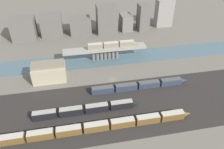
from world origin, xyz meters
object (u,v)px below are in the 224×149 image
at_px(train_yard_mid, 87,109).
at_px(train_yard_far, 140,85).
at_px(warehouse_building, 49,72).
at_px(train_on_bridge, 113,45).
at_px(train_yard_near, 99,126).

distance_m(train_yard_mid, train_yard_far, 33.95).
xyz_separation_m(train_yard_far, warehouse_building, (-49.48, 17.97, 3.56)).
xyz_separation_m(train_on_bridge, warehouse_building, (-40.82, -17.25, -5.00)).
height_order(train_yard_near, warehouse_building, warehouse_building).
bearing_deg(train_yard_near, warehouse_building, 117.82).
distance_m(train_on_bridge, warehouse_building, 44.59).
relative_size(train_yard_mid, train_yard_far, 0.94).
height_order(train_yard_near, train_yard_far, train_yard_near).
relative_size(train_yard_near, warehouse_building, 4.62).
height_order(train_on_bridge, warehouse_building, train_on_bridge).
height_order(train_yard_mid, train_yard_far, train_yard_mid).
bearing_deg(warehouse_building, train_on_bridge, 22.90).
height_order(train_on_bridge, train_yard_mid, train_on_bridge).
bearing_deg(train_on_bridge, train_yard_mid, -114.63).
bearing_deg(train_on_bridge, train_yard_far, -76.17).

